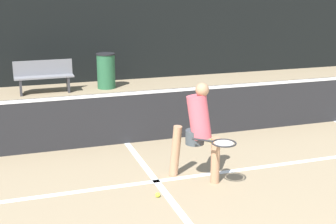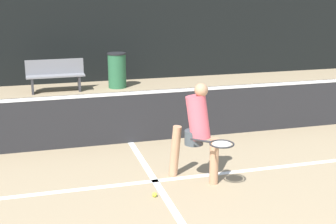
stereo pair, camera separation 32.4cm
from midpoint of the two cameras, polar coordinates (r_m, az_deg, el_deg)
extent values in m
cube|color=white|center=(6.90, -0.23, -8.41)|extent=(8.25, 0.10, 0.01)
cube|color=white|center=(6.78, 0.09, -8.86)|extent=(0.10, 3.89, 0.01)
cube|color=#232326|center=(8.40, -3.55, -0.67)|extent=(11.00, 0.02, 0.95)
cube|color=white|center=(8.29, -3.60, 2.29)|extent=(11.00, 0.03, 0.06)
cube|color=black|center=(13.88, -8.90, 10.90)|extent=(24.00, 0.06, 3.55)
cylinder|color=tan|center=(6.75, 7.02, -5.98)|extent=(0.13, 0.13, 0.68)
cylinder|color=tan|center=(6.95, 2.21, -4.81)|extent=(0.23, 0.23, 0.79)
cylinder|color=#3F474C|center=(6.75, 4.55, -3.12)|extent=(0.27, 0.27, 0.21)
cylinder|color=#E55966|center=(6.64, 5.08, -0.64)|extent=(0.36, 0.35, 0.68)
sphere|color=tan|center=(6.53, 5.49, 2.68)|extent=(0.19, 0.19, 0.19)
cylinder|color=#262628|center=(6.47, 5.43, -3.50)|extent=(0.24, 0.23, 0.03)
torus|color=#262628|center=(6.37, 8.03, -3.89)|extent=(0.48, 0.48, 0.02)
cylinder|color=beige|center=(6.37, 8.03, -3.89)|extent=(0.37, 0.37, 0.01)
sphere|color=#D1E033|center=(6.40, -0.18, -10.06)|extent=(0.07, 0.07, 0.07)
sphere|color=#D1E033|center=(8.51, 6.88, -3.64)|extent=(0.07, 0.07, 0.07)
cube|color=slate|center=(12.76, -12.83, 4.30)|extent=(1.53, 0.39, 0.04)
cube|color=slate|center=(12.90, -12.95, 5.36)|extent=(1.53, 0.07, 0.42)
cube|color=#333338|center=(12.78, -15.50, 3.13)|extent=(0.06, 0.32, 0.44)
cube|color=#333338|center=(12.86, -10.06, 3.52)|extent=(0.06, 0.32, 0.44)
cylinder|color=#28603D|center=(13.08, -5.53, 4.99)|extent=(0.50, 0.50, 0.93)
cylinder|color=black|center=(13.01, -5.58, 7.10)|extent=(0.52, 0.52, 0.04)
cube|color=navy|center=(16.78, -17.90, 6.34)|extent=(1.73, 4.00, 0.80)
cube|color=#1E2328|center=(16.51, -18.11, 8.52)|extent=(1.45, 2.40, 0.53)
cylinder|color=black|center=(18.06, -15.29, 6.79)|extent=(0.18, 0.60, 0.60)
cylinder|color=black|center=(15.52, -15.12, 5.51)|extent=(0.18, 0.60, 0.60)
cylinder|color=brown|center=(22.29, -5.87, 12.68)|extent=(0.28, 0.28, 3.65)
camera|label=1|loc=(0.16, -88.66, 0.36)|focal=50.00mm
camera|label=2|loc=(0.16, 91.34, -0.36)|focal=50.00mm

